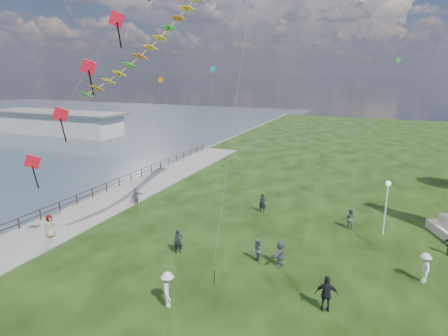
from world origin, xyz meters
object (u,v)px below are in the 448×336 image
at_px(person_6, 263,203).
at_px(person_8, 424,268).
at_px(person_0, 178,242).
at_px(person_5, 136,196).
at_px(person_1, 257,251).
at_px(person_2, 168,289).
at_px(pier_pavilion, 57,122).
at_px(person_11, 280,254).
at_px(person_10, 50,227).
at_px(person_7, 350,218).
at_px(lamppost, 387,196).
at_px(person_3, 327,294).

relative_size(person_6, person_8, 0.92).
relative_size(person_0, person_5, 1.07).
relative_size(person_0, person_1, 1.09).
xyz_separation_m(person_2, person_5, (-10.61, 12.08, -0.17)).
distance_m(pier_pavilion, person_2, 66.10).
bearing_deg(person_11, person_10, -75.05).
relative_size(person_5, person_6, 0.96).
bearing_deg(person_7, lamppost, -168.69).
distance_m(lamppost, person_7, 3.26).
bearing_deg(person_10, person_8, -74.84).
bearing_deg(person_1, person_6, 155.68).
height_order(lamppost, person_0, lamppost).
bearing_deg(person_6, person_2, -110.94).
relative_size(person_2, person_8, 1.06).
xyz_separation_m(person_6, person_7, (7.23, -0.66, -0.03)).
distance_m(person_0, person_8, 14.92).
height_order(person_10, person_11, person_11).
bearing_deg(person_1, person_11, 52.92).
relative_size(person_7, person_8, 0.89).
relative_size(person_1, person_2, 0.81).
relative_size(person_3, person_11, 1.15).
bearing_deg(person_0, pier_pavilion, 101.56).
bearing_deg(person_5, pier_pavilion, 60.24).
height_order(person_2, person_7, person_2).
xyz_separation_m(lamppost, person_1, (-7.35, -7.60, -2.23)).
bearing_deg(pier_pavilion, person_6, -27.69).
distance_m(lamppost, person_6, 9.91).
relative_size(person_0, person_6, 1.02).
relative_size(pier_pavilion, person_7, 18.72).
bearing_deg(person_8, person_11, -89.06).
bearing_deg(person_1, person_8, 59.52).
bearing_deg(person_8, person_7, -153.39).
bearing_deg(person_6, person_7, -24.05).
distance_m(person_3, person_11, 4.80).
bearing_deg(person_6, person_11, -85.01).
xyz_separation_m(person_0, person_11, (6.67, 0.95, 0.00)).
xyz_separation_m(person_6, person_10, (-12.71, -10.92, 0.01)).
height_order(person_5, person_6, person_6).
relative_size(lamppost, person_3, 2.15).
relative_size(person_7, person_10, 0.95).
bearing_deg(lamppost, person_6, 174.55).
xyz_separation_m(pier_pavilion, person_5, (40.56, -29.76, -1.05)).
height_order(person_6, person_8, person_8).
xyz_separation_m(pier_pavilion, person_8, (63.51, -34.19, -0.94)).
relative_size(person_5, person_11, 0.94).
xyz_separation_m(person_3, person_10, (-19.74, 1.04, -0.13)).
relative_size(person_0, person_3, 0.87).
bearing_deg(person_1, person_0, -119.42).
xyz_separation_m(person_1, person_10, (-14.98, -2.41, 0.07)).
relative_size(person_0, person_10, 1.00).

